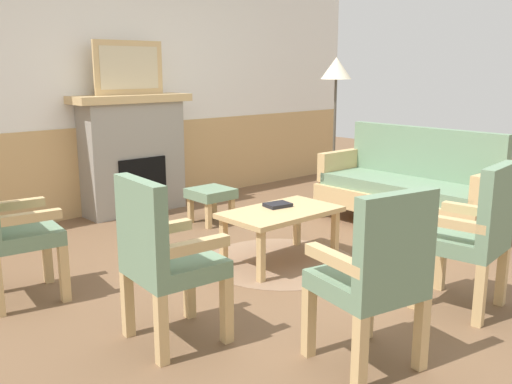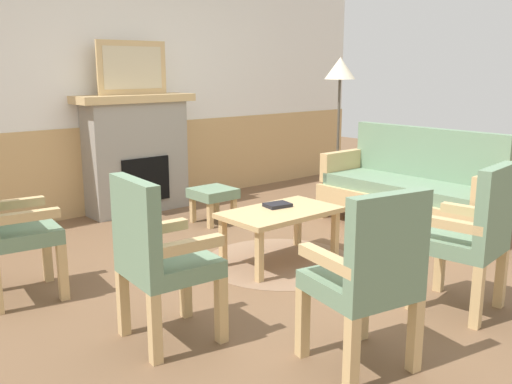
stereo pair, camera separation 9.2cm
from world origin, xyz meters
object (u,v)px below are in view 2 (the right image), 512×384
Objects in this scene: couch at (411,189)px; armchair_near_fireplace at (8,223)px; fireplace at (136,153)px; armchair_front_center at (369,273)px; footstool at (213,196)px; coffee_table at (281,217)px; book_on_table at (278,205)px; framed_picture at (132,68)px; armchair_front_left at (472,232)px; armchair_by_window_left at (158,253)px; floor_lamp_by_couch at (340,77)px.

couch is 3.65m from armchair_near_fireplace.
fireplace reaches higher than couch.
footstool is at bearing 68.60° from armchair_front_center.
book_on_table reaches higher than coffee_table.
armchair_front_center is at bearing -150.30° from couch.
couch is 1.98m from footstool.
framed_picture is 3.90m from armchair_front_left.
armchair_by_window_left is 0.58× the size of floor_lamp_by_couch.
armchair_by_window_left is (-1.46, -0.55, 0.15)m from coffee_table.
couch is 1.84× the size of armchair_front_center.
book_on_table is 1.27m from footstool.
footstool is at bearing 78.59° from book_on_table.
armchair_by_window_left is (0.44, -1.20, 0.00)m from armchair_near_fireplace.
book_on_table is at bearing 172.83° from couch.
armchair_front_left is (0.22, -1.59, 0.08)m from book_on_table.
armchair_near_fireplace is at bearing 160.96° from coffee_table.
floor_lamp_by_couch reaches higher than armchair_front_left.
footstool is 3.07m from armchair_front_center.
footstool is 0.24× the size of floor_lamp_by_couch.
framed_picture reaches higher than fireplace.
coffee_table is at bearing -19.04° from armchair_near_fireplace.
fireplace is 1.33× the size of armchair_front_left.
framed_picture reaches higher than couch.
framed_picture is at bearing 109.97° from footstool.
coffee_table is at bearing -102.88° from footstool.
armchair_front_center is at bearing -56.15° from armchair_by_window_left.
framed_picture is 0.82× the size of armchair_front_center.
armchair_front_left reaches higher than book_on_table.
floor_lamp_by_couch is at bearing -27.43° from fireplace.
book_on_table is 1.60m from armchair_front_left.
footstool is 0.41× the size of armchair_near_fireplace.
couch reaches higher than footstool.
armchair_front_center reaches higher than footstool.
armchair_front_center is (-0.87, -1.61, 0.08)m from book_on_table.
armchair_front_center is at bearing -111.40° from footstool.
coffee_table is at bearing 61.89° from armchair_front_center.
floor_lamp_by_couch reaches higher than footstool.
framed_picture is 2.00× the size of footstool.
book_on_table is 0.21× the size of armchair_near_fireplace.
armchair_near_fireplace is at bearing 116.64° from armchair_front_center.
coffee_table is at bearing -89.08° from framed_picture.
armchair_near_fireplace is (-1.96, 0.56, 0.08)m from book_on_table.
couch is at bearing 44.81° from armchair_front_left.
book_on_table is (0.05, 0.10, 0.07)m from coffee_table.
armchair_front_left is at bearing -44.66° from armchair_near_fireplace.
footstool is (0.30, 1.33, -0.10)m from coffee_table.
couch is 8.84× the size of book_on_table.
armchair_near_fireplace reaches higher than book_on_table.
floor_lamp_by_couch reaches higher than armchair_front_center.
armchair_by_window_left is at bearing -159.55° from coffee_table.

